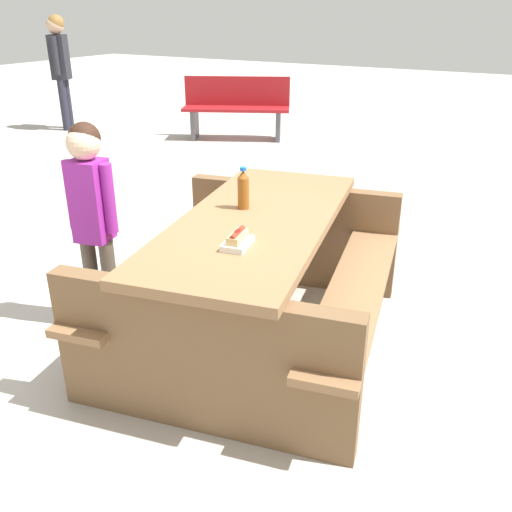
% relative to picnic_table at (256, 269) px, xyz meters
% --- Properties ---
extents(ground_plane, '(30.00, 30.00, 0.00)m').
position_rel_picnic_table_xyz_m(ground_plane, '(0.00, 0.00, -0.44)').
color(ground_plane, '#B7B2A8').
rests_on(ground_plane, ground).
extents(picnic_table, '(2.04, 1.73, 0.75)m').
position_rel_picnic_table_xyz_m(picnic_table, '(0.00, 0.00, 0.00)').
color(picnic_table, olive).
rests_on(picnic_table, ground).
extents(soda_bottle, '(0.06, 0.06, 0.23)m').
position_rel_picnic_table_xyz_m(soda_bottle, '(-0.09, -0.13, 0.41)').
color(soda_bottle, brown).
rests_on(soda_bottle, picnic_table).
extents(hotdog_tray, '(0.20, 0.14, 0.08)m').
position_rel_picnic_table_xyz_m(hotdog_tray, '(0.38, 0.12, 0.34)').
color(hotdog_tray, white).
rests_on(hotdog_tray, picnic_table).
extents(child_in_coat, '(0.21, 0.29, 1.21)m').
position_rel_picnic_table_xyz_m(child_in_coat, '(0.30, -0.89, 0.33)').
color(child_in_coat, brown).
rests_on(child_in_coat, ground).
extents(park_bench_mid, '(1.00, 1.53, 0.85)m').
position_rel_picnic_table_xyz_m(park_bench_mid, '(-4.48, -2.87, 0.00)').
color(park_bench_mid, maroon).
rests_on(park_bench_mid, ground).
extents(bystander_adult, '(0.37, 0.32, 1.65)m').
position_rel_picnic_table_xyz_m(bystander_adult, '(-3.75, -5.49, 0.61)').
color(bystander_adult, '#262633').
rests_on(bystander_adult, ground).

